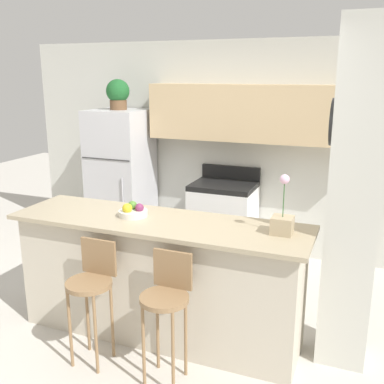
{
  "coord_description": "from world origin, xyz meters",
  "views": [
    {
      "loc": [
        1.53,
        -3.09,
        2.16
      ],
      "look_at": [
        0.0,
        0.75,
        1.07
      ],
      "focal_mm": 42.0,
      "sensor_mm": 36.0,
      "label": 1
    }
  ],
  "objects_px": {
    "bar_stool_left": "(92,284)",
    "orchid_vase": "(283,221)",
    "bar_stool_right": "(167,299)",
    "fruit_bowl": "(133,211)",
    "refrigerator": "(121,179)",
    "potted_plant_on_fridge": "(118,93)",
    "stove_range": "(223,220)",
    "trash_bin": "(154,241)"
  },
  "relations": [
    {
      "from": "bar_stool_right",
      "to": "bar_stool_left",
      "type": "bearing_deg",
      "value": 180.0
    },
    {
      "from": "refrigerator",
      "to": "orchid_vase",
      "type": "bearing_deg",
      "value": -35.76
    },
    {
      "from": "refrigerator",
      "to": "stove_range",
      "type": "height_order",
      "value": "refrigerator"
    },
    {
      "from": "potted_plant_on_fridge",
      "to": "stove_range",
      "type": "bearing_deg",
      "value": 2.67
    },
    {
      "from": "bar_stool_left",
      "to": "orchid_vase",
      "type": "distance_m",
      "value": 1.5
    },
    {
      "from": "orchid_vase",
      "to": "trash_bin",
      "type": "xyz_separation_m",
      "value": [
        -1.8,
        1.45,
        -0.93
      ]
    },
    {
      "from": "stove_range",
      "to": "orchid_vase",
      "type": "relative_size",
      "value": 2.39
    },
    {
      "from": "bar_stool_left",
      "to": "orchid_vase",
      "type": "xyz_separation_m",
      "value": [
        1.3,
        0.56,
        0.49
      ]
    },
    {
      "from": "stove_range",
      "to": "potted_plant_on_fridge",
      "type": "distance_m",
      "value": 1.99
    },
    {
      "from": "orchid_vase",
      "to": "trash_bin",
      "type": "distance_m",
      "value": 2.49
    },
    {
      "from": "refrigerator",
      "to": "trash_bin",
      "type": "bearing_deg",
      "value": -23.54
    },
    {
      "from": "bar_stool_right",
      "to": "orchid_vase",
      "type": "height_order",
      "value": "orchid_vase"
    },
    {
      "from": "bar_stool_left",
      "to": "trash_bin",
      "type": "relative_size",
      "value": 2.51
    },
    {
      "from": "stove_range",
      "to": "trash_bin",
      "type": "relative_size",
      "value": 2.82
    },
    {
      "from": "bar_stool_right",
      "to": "fruit_bowl",
      "type": "height_order",
      "value": "fruit_bowl"
    },
    {
      "from": "bar_stool_right",
      "to": "potted_plant_on_fridge",
      "type": "distance_m",
      "value": 3.1
    },
    {
      "from": "bar_stool_left",
      "to": "trash_bin",
      "type": "bearing_deg",
      "value": 103.89
    },
    {
      "from": "fruit_bowl",
      "to": "refrigerator",
      "type": "bearing_deg",
      "value": 123.17
    },
    {
      "from": "refrigerator",
      "to": "bar_stool_left",
      "type": "relative_size",
      "value": 1.82
    },
    {
      "from": "bar_stool_right",
      "to": "trash_bin",
      "type": "xyz_separation_m",
      "value": [
        -1.12,
        2.02,
        -0.44
      ]
    },
    {
      "from": "stove_range",
      "to": "bar_stool_right",
      "type": "xyz_separation_m",
      "value": [
        0.33,
        -2.33,
        0.17
      ]
    },
    {
      "from": "bar_stool_right",
      "to": "potted_plant_on_fridge",
      "type": "relative_size",
      "value": 2.61
    },
    {
      "from": "refrigerator",
      "to": "fruit_bowl",
      "type": "relative_size",
      "value": 7.23
    },
    {
      "from": "trash_bin",
      "to": "potted_plant_on_fridge",
      "type": "bearing_deg",
      "value": 156.45
    },
    {
      "from": "refrigerator",
      "to": "trash_bin",
      "type": "distance_m",
      "value": 0.91
    },
    {
      "from": "refrigerator",
      "to": "fruit_bowl",
      "type": "bearing_deg",
      "value": -56.83
    },
    {
      "from": "bar_stool_right",
      "to": "potted_plant_on_fridge",
      "type": "height_order",
      "value": "potted_plant_on_fridge"
    },
    {
      "from": "bar_stool_left",
      "to": "bar_stool_right",
      "type": "distance_m",
      "value": 0.62
    },
    {
      "from": "potted_plant_on_fridge",
      "to": "orchid_vase",
      "type": "relative_size",
      "value": 0.82
    },
    {
      "from": "stove_range",
      "to": "bar_stool_left",
      "type": "relative_size",
      "value": 1.12
    },
    {
      "from": "stove_range",
      "to": "trash_bin",
      "type": "bearing_deg",
      "value": -158.56
    },
    {
      "from": "trash_bin",
      "to": "bar_stool_right",
      "type": "bearing_deg",
      "value": -61.06
    },
    {
      "from": "potted_plant_on_fridge",
      "to": "trash_bin",
      "type": "relative_size",
      "value": 0.96
    },
    {
      "from": "potted_plant_on_fridge",
      "to": "orchid_vase",
      "type": "distance_m",
      "value": 3.02
    },
    {
      "from": "orchid_vase",
      "to": "fruit_bowl",
      "type": "xyz_separation_m",
      "value": [
        -1.23,
        -0.04,
        -0.06
      ]
    },
    {
      "from": "orchid_vase",
      "to": "fruit_bowl",
      "type": "distance_m",
      "value": 1.23
    },
    {
      "from": "potted_plant_on_fridge",
      "to": "fruit_bowl",
      "type": "xyz_separation_m",
      "value": [
        1.13,
        -1.73,
        -0.87
      ]
    },
    {
      "from": "stove_range",
      "to": "bar_stool_left",
      "type": "height_order",
      "value": "stove_range"
    },
    {
      "from": "stove_range",
      "to": "orchid_vase",
      "type": "bearing_deg",
      "value": -60.16
    },
    {
      "from": "bar_stool_right",
      "to": "fruit_bowl",
      "type": "distance_m",
      "value": 0.87
    },
    {
      "from": "orchid_vase",
      "to": "refrigerator",
      "type": "bearing_deg",
      "value": 144.24
    },
    {
      "from": "bar_stool_right",
      "to": "fruit_bowl",
      "type": "xyz_separation_m",
      "value": [
        -0.55,
        0.53,
        0.43
      ]
    }
  ]
}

